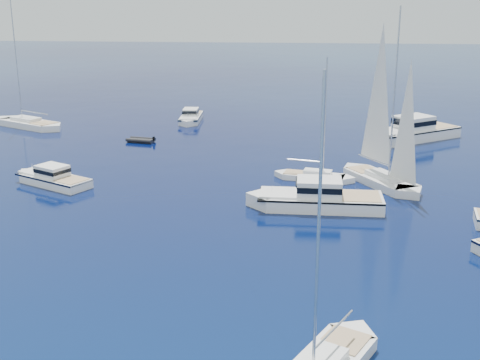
{
  "coord_description": "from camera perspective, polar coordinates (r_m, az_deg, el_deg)",
  "views": [
    {
      "loc": [
        3.83,
        -21.56,
        16.19
      ],
      "look_at": [
        -0.64,
        25.28,
        2.2
      ],
      "focal_mm": 46.93,
      "sensor_mm": 36.0,
      "label": 1
    }
  ],
  "objects": [
    {
      "name": "motor_cruiser_centre",
      "position": [
        49.84,
        6.88,
        -2.52
      ],
      "size": [
        11.56,
        3.62,
        3.03
      ],
      "primitive_type": null,
      "rotation": [
        0.0,
        0.0,
        1.56
      ],
      "color": "silver",
      "rests_on": "ground"
    },
    {
      "name": "motor_cruiser_far_l",
      "position": [
        57.99,
        -16.71,
        -0.37
      ],
      "size": [
        8.8,
        6.38,
        2.25
      ],
      "primitive_type": null,
      "rotation": [
        0.0,
        0.0,
        1.08
      ],
      "color": "white",
      "rests_on": "ground"
    },
    {
      "name": "motor_cruiser_distant",
      "position": [
        75.34,
        15.25,
        3.56
      ],
      "size": [
        13.29,
        11.18,
        3.52
      ],
      "primitive_type": null,
      "rotation": [
        0.0,
        0.0,
        2.2
      ],
      "color": "white",
      "rests_on": "ground"
    },
    {
      "name": "motor_cruiser_horizon",
      "position": [
        83.53,
        -4.5,
        5.33
      ],
      "size": [
        2.86,
        8.38,
        2.18
      ],
      "primitive_type": null,
      "rotation": [
        0.0,
        0.0,
        3.18
      ],
      "color": "white",
      "rests_on": "ground"
    },
    {
      "name": "sailboat_centre",
      "position": [
        57.36,
        6.74,
        0.05
      ],
      "size": [
        8.04,
        3.63,
        11.44
      ],
      "primitive_type": null,
      "rotation": [
        0.0,
        0.0,
        4.5
      ],
      "color": "white",
      "rests_on": "ground"
    },
    {
      "name": "sailboat_sails_r",
      "position": [
        56.96,
        12.64,
        -0.37
      ],
      "size": [
        7.85,
        10.76,
        15.89
      ],
      "primitive_type": null,
      "rotation": [
        0.0,
        0.0,
        3.67
      ],
      "color": "silver",
      "rests_on": "ground"
    },
    {
      "name": "sailboat_far_l",
      "position": [
        84.24,
        -18.63,
        4.61
      ],
      "size": [
        12.06,
        8.37,
        17.63
      ],
      "primitive_type": null,
      "rotation": [
        0.0,
        0.0,
        1.08
      ],
      "color": "white",
      "rests_on": "ground"
    },
    {
      "name": "tender_grey_far",
      "position": [
        72.37,
        -9.01,
        3.43
      ],
      "size": [
        3.55,
        2.43,
        0.95
      ],
      "primitive_type": null,
      "rotation": [
        0.0,
        0.0,
        1.37
      ],
      "color": "black",
      "rests_on": "ground"
    }
  ]
}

